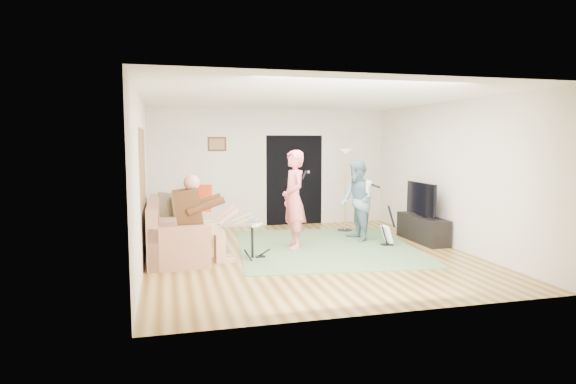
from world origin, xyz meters
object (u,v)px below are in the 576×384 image
at_px(sofa, 172,237).
at_px(dining_chair, 199,218).
at_px(singer, 294,199).
at_px(guitarist, 357,201).
at_px(torchiere_lamp, 345,175).
at_px(tv_cabinet, 422,229).
at_px(drum_kit, 252,241).
at_px(guitar_spare, 387,234).
at_px(television, 421,199).

distance_m(sofa, dining_chair, 1.64).
bearing_deg(singer, sofa, -93.57).
xyz_separation_m(guitarist, torchiere_lamp, (0.15, 1.04, 0.44)).
xyz_separation_m(singer, tv_cabinet, (2.61, -0.08, -0.65)).
relative_size(singer, torchiere_lamp, 1.00).
bearing_deg(dining_chair, sofa, -88.79).
bearing_deg(sofa, drum_kit, -26.49).
bearing_deg(drum_kit, guitar_spare, 7.71).
relative_size(drum_kit, tv_cabinet, 0.48).
height_order(sofa, torchiere_lamp, torchiere_lamp).
bearing_deg(dining_chair, guitarist, -1.13).
bearing_deg(singer, television, 84.90).
xyz_separation_m(singer, guitarist, (1.37, 0.28, -0.10)).
bearing_deg(sofa, dining_chair, 69.44).
distance_m(singer, dining_chair, 2.30).
bearing_deg(torchiere_lamp, tv_cabinet, -52.04).
bearing_deg(drum_kit, television, 9.29).
xyz_separation_m(guitarist, dining_chair, (-2.99, 1.26, -0.42)).
distance_m(guitar_spare, torchiere_lamp, 1.91).
xyz_separation_m(sofa, torchiere_lamp, (3.71, 1.31, 0.92)).
xyz_separation_m(guitar_spare, dining_chair, (-3.37, 1.82, 0.16)).
bearing_deg(dining_chair, torchiere_lamp, 17.82).
xyz_separation_m(guitar_spare, tv_cabinet, (0.86, 0.21, 0.03)).
bearing_deg(tv_cabinet, sofa, 178.98).
bearing_deg(television, guitar_spare, -165.66).
bearing_deg(drum_kit, tv_cabinet, 9.16).
bearing_deg(guitarist, tv_cabinet, 72.63).
relative_size(tv_cabinet, television, 1.38).
distance_m(guitarist, dining_chair, 3.27).
bearing_deg(drum_kit, dining_chair, 108.52).
bearing_deg(television, drum_kit, -170.71).
bearing_deg(sofa, tv_cabinet, -1.02).
relative_size(sofa, singer, 1.29).
height_order(drum_kit, television, television).
distance_m(sofa, guitar_spare, 3.96).
xyz_separation_m(singer, guitar_spare, (1.75, -0.28, -0.68)).
height_order(dining_chair, tv_cabinet, dining_chair).
relative_size(guitar_spare, tv_cabinet, 0.55).
height_order(guitarist, television, guitarist).
bearing_deg(guitar_spare, torchiere_lamp, 98.30).
bearing_deg(singer, guitar_spare, 77.42).
relative_size(singer, dining_chair, 1.71).
height_order(dining_chair, television, television).
distance_m(guitarist, television, 1.25).
xyz_separation_m(torchiere_lamp, television, (1.04, -1.40, -0.39)).
xyz_separation_m(torchiere_lamp, dining_chair, (-3.14, 0.22, -0.86)).
xyz_separation_m(sofa, singer, (2.19, -0.01, 0.59)).
bearing_deg(television, sofa, 178.97).
distance_m(torchiere_lamp, dining_chair, 3.26).
bearing_deg(tv_cabinet, guitar_spare, -166.47).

